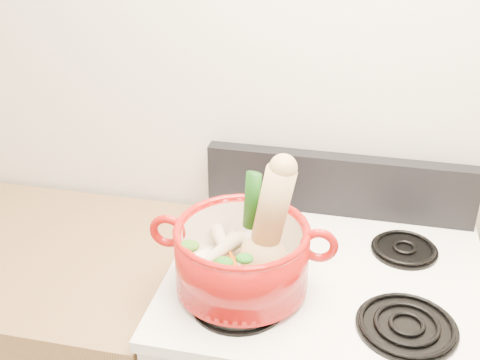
# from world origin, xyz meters

# --- Properties ---
(wall_back) EXTENTS (3.50, 0.02, 2.60)m
(wall_back) POSITION_xyz_m (0.00, 1.75, 1.30)
(wall_back) COLOR silver
(wall_back) RESTS_ON floor
(cooktop) EXTENTS (0.78, 0.67, 0.03)m
(cooktop) POSITION_xyz_m (0.00, 1.40, 0.93)
(cooktop) COLOR white
(cooktop) RESTS_ON stove_body
(control_backsplash) EXTENTS (0.76, 0.05, 0.18)m
(control_backsplash) POSITION_xyz_m (0.00, 1.70, 1.04)
(control_backsplash) COLOR black
(control_backsplash) RESTS_ON cooktop
(burner_front_left) EXTENTS (0.22, 0.22, 0.02)m
(burner_front_left) POSITION_xyz_m (-0.19, 1.24, 0.96)
(burner_front_left) COLOR black
(burner_front_left) RESTS_ON cooktop
(burner_front_right) EXTENTS (0.22, 0.22, 0.02)m
(burner_front_right) POSITION_xyz_m (0.19, 1.24, 0.96)
(burner_front_right) COLOR black
(burner_front_right) RESTS_ON cooktop
(burner_back_left) EXTENTS (0.17, 0.17, 0.02)m
(burner_back_left) POSITION_xyz_m (-0.19, 1.54, 0.96)
(burner_back_left) COLOR black
(burner_back_left) RESTS_ON cooktop
(burner_back_right) EXTENTS (0.17, 0.17, 0.02)m
(burner_back_right) POSITION_xyz_m (0.19, 1.54, 0.96)
(burner_back_right) COLOR black
(burner_back_right) RESTS_ON cooktop
(dutch_oven) EXTENTS (0.33, 0.33, 0.15)m
(dutch_oven) POSITION_xyz_m (-0.19, 1.29, 1.04)
(dutch_oven) COLOR #9A0D0A
(dutch_oven) RESTS_ON burner_front_left
(pot_handle_left) EXTENTS (0.09, 0.02, 0.09)m
(pot_handle_left) POSITION_xyz_m (-0.37, 1.28, 1.10)
(pot_handle_left) COLOR #9A0D0A
(pot_handle_left) RESTS_ON dutch_oven
(pot_handle_right) EXTENTS (0.09, 0.02, 0.09)m
(pot_handle_right) POSITION_xyz_m (-0.02, 1.30, 1.10)
(pot_handle_right) COLOR #9A0D0A
(pot_handle_right) RESTS_ON dutch_oven
(squash) EXTENTS (0.21, 0.18, 0.31)m
(squash) POSITION_xyz_m (-0.14, 1.30, 1.14)
(squash) COLOR tan
(squash) RESTS_ON dutch_oven
(leek) EXTENTS (0.06, 0.08, 0.25)m
(leek) POSITION_xyz_m (-0.18, 1.33, 1.12)
(leek) COLOR silver
(leek) RESTS_ON dutch_oven
(ginger) EXTENTS (0.09, 0.07, 0.05)m
(ginger) POSITION_xyz_m (-0.17, 1.36, 1.02)
(ginger) COLOR tan
(ginger) RESTS_ON dutch_oven
(parsnip_0) EXTENTS (0.10, 0.20, 0.05)m
(parsnip_0) POSITION_xyz_m (-0.26, 1.30, 1.02)
(parsnip_0) COLOR beige
(parsnip_0) RESTS_ON dutch_oven
(parsnip_1) EXTENTS (0.12, 0.17, 0.05)m
(parsnip_1) POSITION_xyz_m (-0.26, 1.31, 1.03)
(parsnip_1) COLOR beige
(parsnip_1) RESTS_ON dutch_oven
(parsnip_2) EXTENTS (0.14, 0.19, 0.06)m
(parsnip_2) POSITION_xyz_m (-0.25, 1.35, 1.04)
(parsnip_2) COLOR beige
(parsnip_2) RESTS_ON dutch_oven
(parsnip_3) EXTENTS (0.13, 0.17, 0.05)m
(parsnip_3) POSITION_xyz_m (-0.27, 1.28, 1.04)
(parsnip_3) COLOR beige
(parsnip_3) RESTS_ON dutch_oven
(carrot_0) EXTENTS (0.08, 0.17, 0.05)m
(carrot_0) POSITION_xyz_m (-0.23, 1.23, 1.02)
(carrot_0) COLOR #D3640A
(carrot_0) RESTS_ON dutch_oven
(carrot_1) EXTENTS (0.14, 0.15, 0.05)m
(carrot_1) POSITION_xyz_m (-0.24, 1.26, 1.03)
(carrot_1) COLOR #D3500A
(carrot_1) RESTS_ON dutch_oven
(carrot_2) EXTENTS (0.10, 0.16, 0.04)m
(carrot_2) POSITION_xyz_m (-0.20, 1.26, 1.03)
(carrot_2) COLOR #B84F09
(carrot_2) RESTS_ON dutch_oven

